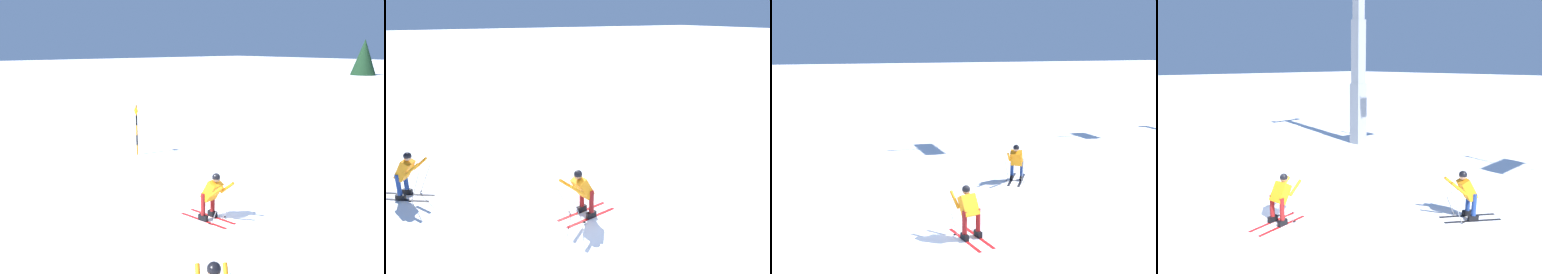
{
  "view_description": "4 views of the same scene",
  "coord_description": "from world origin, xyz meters",
  "views": [
    {
      "loc": [
        7.99,
        8.31,
        4.72
      ],
      "look_at": [
        0.93,
        -0.41,
        2.33
      ],
      "focal_mm": 40.56,
      "sensor_mm": 36.0,
      "label": 1
    },
    {
      "loc": [
        -6.84,
        4.24,
        5.09
      ],
      "look_at": [
        1.06,
        -0.21,
        2.04
      ],
      "focal_mm": 34.24,
      "sensor_mm": 36.0,
      "label": 2
    },
    {
      "loc": [
        -3.29,
        -9.88,
        4.86
      ],
      "look_at": [
        0.65,
        0.63,
        2.54
      ],
      "focal_mm": 40.34,
      "sensor_mm": 36.0,
      "label": 3
    },
    {
      "loc": [
        8.64,
        -5.13,
        4.33
      ],
      "look_at": [
        1.4,
        1.75,
        2.29
      ],
      "focal_mm": 33.98,
      "sensor_mm": 36.0,
      "label": 4
    }
  ],
  "objects": [
    {
      "name": "skier_distant_uphill",
      "position": [
        3.92,
        3.85,
        0.81
      ],
      "size": [
        1.39,
        1.63,
        1.54
      ],
      "color": "black",
      "rests_on": "ground_plane"
    },
    {
      "name": "skier_carving_main",
      "position": [
        0.53,
        -0.03,
        0.77
      ],
      "size": [
        0.81,
        1.65,
        1.48
      ],
      "color": "red",
      "rests_on": "ground_plane"
    },
    {
      "name": "ground_plane",
      "position": [
        0.0,
        0.0,
        0.0
      ],
      "size": [
        260.0,
        260.0,
        0.0
      ],
      "primitive_type": "plane",
      "color": "white"
    }
  ]
}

